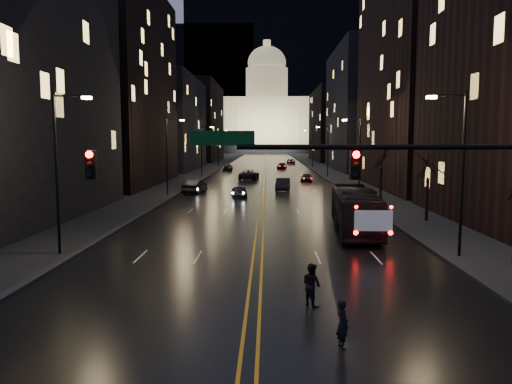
# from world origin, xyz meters

# --- Properties ---
(ground) EXTENTS (900.00, 900.00, 0.00)m
(ground) POSITION_xyz_m (0.00, 0.00, 0.00)
(ground) COLOR black
(ground) RESTS_ON ground
(road) EXTENTS (20.00, 320.00, 0.02)m
(road) POSITION_xyz_m (0.00, 130.00, 0.01)
(road) COLOR black
(road) RESTS_ON ground
(sidewalk_left) EXTENTS (8.00, 320.00, 0.16)m
(sidewalk_left) POSITION_xyz_m (-14.00, 130.00, 0.08)
(sidewalk_left) COLOR black
(sidewalk_left) RESTS_ON ground
(sidewalk_right) EXTENTS (8.00, 320.00, 0.16)m
(sidewalk_right) POSITION_xyz_m (14.00, 130.00, 0.08)
(sidewalk_right) COLOR black
(sidewalk_right) RESTS_ON ground
(center_line) EXTENTS (0.62, 320.00, 0.01)m
(center_line) POSITION_xyz_m (0.00, 130.00, 0.03)
(center_line) COLOR orange
(center_line) RESTS_ON road
(building_left_mid) EXTENTS (12.00, 30.00, 28.00)m
(building_left_mid) POSITION_xyz_m (-21.00, 54.00, 14.00)
(building_left_mid) COLOR black
(building_left_mid) RESTS_ON ground
(building_left_far) EXTENTS (12.00, 34.00, 20.00)m
(building_left_far) POSITION_xyz_m (-21.00, 92.00, 10.00)
(building_left_far) COLOR black
(building_left_far) RESTS_ON ground
(building_left_dist) EXTENTS (12.00, 40.00, 24.00)m
(building_left_dist) POSITION_xyz_m (-21.00, 140.00, 12.00)
(building_left_dist) COLOR black
(building_left_dist) RESTS_ON ground
(building_right_tall) EXTENTS (12.00, 30.00, 38.00)m
(building_right_tall) POSITION_xyz_m (21.00, 50.00, 19.00)
(building_right_tall) COLOR black
(building_right_tall) RESTS_ON ground
(building_right_mid) EXTENTS (12.00, 34.00, 26.00)m
(building_right_mid) POSITION_xyz_m (21.00, 92.00, 13.00)
(building_right_mid) COLOR black
(building_right_mid) RESTS_ON ground
(building_right_dist) EXTENTS (12.00, 40.00, 22.00)m
(building_right_dist) POSITION_xyz_m (21.00, 140.00, 11.00)
(building_right_dist) COLOR black
(building_right_dist) RESTS_ON ground
(mountain_ridge) EXTENTS (520.00, 60.00, 130.00)m
(mountain_ridge) POSITION_xyz_m (40.00, 380.00, 65.00)
(mountain_ridge) COLOR black
(mountain_ridge) RESTS_ON ground
(capitol) EXTENTS (90.00, 50.00, 58.50)m
(capitol) POSITION_xyz_m (0.00, 250.00, 17.15)
(capitol) COLOR black
(capitol) RESTS_ON ground
(traffic_signal) EXTENTS (17.29, 0.45, 7.00)m
(traffic_signal) POSITION_xyz_m (5.91, -0.00, 5.10)
(traffic_signal) COLOR black
(traffic_signal) RESTS_ON ground
(streetlamp_right_near) EXTENTS (2.13, 0.25, 9.00)m
(streetlamp_right_near) POSITION_xyz_m (10.81, 10.00, 5.08)
(streetlamp_right_near) COLOR black
(streetlamp_right_near) RESTS_ON ground
(streetlamp_left_near) EXTENTS (2.13, 0.25, 9.00)m
(streetlamp_left_near) POSITION_xyz_m (-10.81, 10.00, 5.08)
(streetlamp_left_near) COLOR black
(streetlamp_left_near) RESTS_ON ground
(streetlamp_right_mid) EXTENTS (2.13, 0.25, 9.00)m
(streetlamp_right_mid) POSITION_xyz_m (10.81, 40.00, 5.08)
(streetlamp_right_mid) COLOR black
(streetlamp_right_mid) RESTS_ON ground
(streetlamp_left_mid) EXTENTS (2.13, 0.25, 9.00)m
(streetlamp_left_mid) POSITION_xyz_m (-10.81, 40.00, 5.08)
(streetlamp_left_mid) COLOR black
(streetlamp_left_mid) RESTS_ON ground
(streetlamp_right_far) EXTENTS (2.13, 0.25, 9.00)m
(streetlamp_right_far) POSITION_xyz_m (10.81, 70.00, 5.08)
(streetlamp_right_far) COLOR black
(streetlamp_right_far) RESTS_ON ground
(streetlamp_left_far) EXTENTS (2.13, 0.25, 9.00)m
(streetlamp_left_far) POSITION_xyz_m (-10.81, 70.00, 5.08)
(streetlamp_left_far) COLOR black
(streetlamp_left_far) RESTS_ON ground
(streetlamp_right_dist) EXTENTS (2.13, 0.25, 9.00)m
(streetlamp_right_dist) POSITION_xyz_m (10.81, 100.00, 5.08)
(streetlamp_right_dist) COLOR black
(streetlamp_right_dist) RESTS_ON ground
(streetlamp_left_dist) EXTENTS (2.13, 0.25, 9.00)m
(streetlamp_left_dist) POSITION_xyz_m (-10.81, 100.00, 5.08)
(streetlamp_left_dist) COLOR black
(streetlamp_left_dist) RESTS_ON ground
(tree_right_mid) EXTENTS (2.40, 2.40, 6.65)m
(tree_right_mid) POSITION_xyz_m (13.00, 22.00, 4.53)
(tree_right_mid) COLOR black
(tree_right_mid) RESTS_ON ground
(tree_right_far) EXTENTS (2.40, 2.40, 6.65)m
(tree_right_far) POSITION_xyz_m (13.00, 38.00, 4.53)
(tree_right_far) COLOR black
(tree_right_far) RESTS_ON ground
(bus) EXTENTS (3.40, 11.37, 3.12)m
(bus) POSITION_xyz_m (6.66, 17.66, 1.56)
(bus) COLOR black
(bus) RESTS_ON ground
(oncoming_car_a) EXTENTS (2.18, 4.32, 1.41)m
(oncoming_car_a) POSITION_xyz_m (-2.69, 39.11, 0.70)
(oncoming_car_a) COLOR black
(oncoming_car_a) RESTS_ON ground
(oncoming_car_b) EXTENTS (2.51, 5.41, 1.72)m
(oncoming_car_b) POSITION_xyz_m (-8.31, 43.24, 0.86)
(oncoming_car_b) COLOR black
(oncoming_car_b) RESTS_ON ground
(oncoming_car_c) EXTENTS (3.43, 6.23, 1.65)m
(oncoming_car_c) POSITION_xyz_m (-2.50, 64.56, 0.83)
(oncoming_car_c) COLOR black
(oncoming_car_c) RESTS_ON ground
(oncoming_car_d) EXTENTS (2.13, 5.01, 1.44)m
(oncoming_car_d) POSITION_xyz_m (-7.97, 89.02, 0.72)
(oncoming_car_d) COLOR black
(oncoming_car_d) RESTS_ON ground
(receding_car_a) EXTENTS (2.09, 5.00, 1.61)m
(receding_car_a) POSITION_xyz_m (2.50, 46.70, 0.80)
(receding_car_a) COLOR black
(receding_car_a) RESTS_ON ground
(receding_car_b) EXTENTS (2.24, 4.45, 1.45)m
(receding_car_b) POSITION_xyz_m (6.52, 59.47, 0.73)
(receding_car_b) COLOR black
(receding_car_b) RESTS_ON ground
(receding_car_c) EXTENTS (2.51, 4.86, 1.35)m
(receding_car_c) POSITION_xyz_m (3.75, 95.66, 0.67)
(receding_car_c) COLOR black
(receding_car_c) RESTS_ON ground
(receding_car_d) EXTENTS (2.50, 5.05, 1.38)m
(receding_car_d) POSITION_xyz_m (6.96, 120.46, 0.69)
(receding_car_d) COLOR black
(receding_car_d) RESTS_ON ground
(pedestrian_a) EXTENTS (0.52, 0.65, 1.54)m
(pedestrian_a) POSITION_xyz_m (2.86, -2.00, 0.77)
(pedestrian_a) COLOR black
(pedestrian_a) RESTS_ON ground
(pedestrian_b) EXTENTS (0.86, 0.92, 1.69)m
(pedestrian_b) POSITION_xyz_m (2.26, 2.00, 0.84)
(pedestrian_b) COLOR black
(pedestrian_b) RESTS_ON ground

